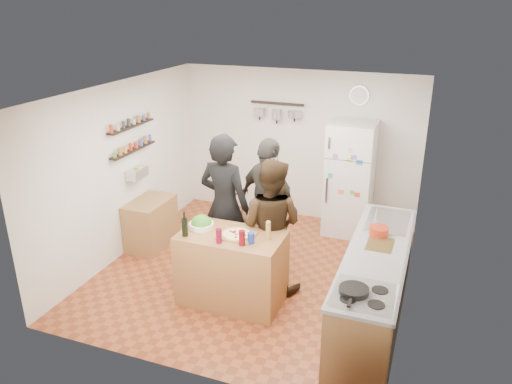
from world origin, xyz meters
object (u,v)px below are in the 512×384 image
at_px(salad_bowl, 201,225).
at_px(counter_run, 374,287).
at_px(prep_island, 232,268).
at_px(wine_bottle, 185,227).
at_px(side_table, 151,223).
at_px(salt_canister, 251,238).
at_px(red_bowl, 379,231).
at_px(person_left, 225,206).
at_px(pepper_mill, 268,232).
at_px(fridge, 350,179).
at_px(person_center, 270,225).
at_px(person_back, 268,203).
at_px(skillet, 354,290).
at_px(wall_clock, 359,95).

xyz_separation_m(salad_bowl, counter_run, (2.12, 0.14, -0.49)).
bearing_deg(prep_island, counter_run, 6.35).
distance_m(wine_bottle, counter_run, 2.31).
height_order(counter_run, side_table, counter_run).
bearing_deg(salt_canister, red_bowl, 28.31).
bearing_deg(wine_bottle, salad_bowl, 73.50).
bearing_deg(salt_canister, person_left, 131.76).
height_order(prep_island, pepper_mill, pepper_mill).
bearing_deg(side_table, fridge, 29.89).
distance_m(person_center, counter_run, 1.47).
height_order(wine_bottle, person_back, person_back).
bearing_deg(person_center, person_back, -64.43).
bearing_deg(wine_bottle, prep_island, 23.75).
bearing_deg(pepper_mill, fridge, 78.41).
height_order(salad_bowl, skillet, skillet).
bearing_deg(skillet, wall_clock, 100.29).
bearing_deg(wine_bottle, skillet, -14.48).
bearing_deg(side_table, skillet, -27.05).
distance_m(person_left, person_back, 0.64).
bearing_deg(wine_bottle, side_table, 136.83).
xyz_separation_m(salad_bowl, wine_bottle, (-0.08, -0.27, 0.08)).
relative_size(red_bowl, side_table, 0.29).
bearing_deg(counter_run, fridge, 108.06).
distance_m(person_left, person_center, 0.71).
height_order(person_center, counter_run, person_center).
bearing_deg(salad_bowl, skillet, -21.90).
xyz_separation_m(salad_bowl, side_table, (-1.32, 0.89, -0.58)).
distance_m(wine_bottle, skillet, 2.17).
distance_m(salad_bowl, skillet, 2.18).
relative_size(person_back, red_bowl, 8.05).
xyz_separation_m(person_left, person_back, (0.46, 0.43, -0.06)).
distance_m(prep_island, wall_clock, 3.42).
distance_m(wine_bottle, salt_canister, 0.81).
xyz_separation_m(wine_bottle, side_table, (-1.24, 1.16, -0.66)).
relative_size(counter_run, fridge, 1.46).
height_order(person_left, side_table, person_left).
bearing_deg(fridge, salt_canister, -103.99).
xyz_separation_m(person_back, wall_clock, (0.85, 1.77, 1.23)).
bearing_deg(fridge, wine_bottle, -118.16).
bearing_deg(person_left, wall_clock, -113.49).
bearing_deg(person_back, salt_canister, 128.55).
bearing_deg(fridge, skillet, -78.69).
bearing_deg(red_bowl, wine_bottle, -158.95).
height_order(pepper_mill, person_left, person_left).
bearing_deg(person_back, skillet, 158.63).
distance_m(prep_island, person_center, 0.72).
xyz_separation_m(person_center, fridge, (0.62, 2.00, 0.03)).
relative_size(person_center, counter_run, 0.66).
height_order(salt_canister, person_back, person_back).
bearing_deg(wine_bottle, fridge, 61.84).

